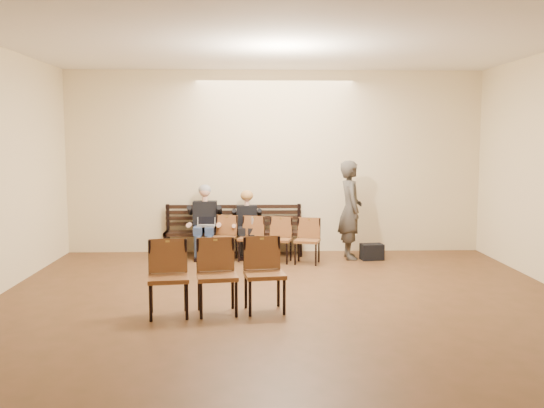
{
  "coord_description": "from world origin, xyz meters",
  "views": [
    {
      "loc": [
        -0.42,
        -6.7,
        2.17
      ],
      "look_at": [
        -0.08,
        4.05,
        1.03
      ],
      "focal_mm": 40.0,
      "sensor_mm": 36.0,
      "label": 1
    }
  ],
  "objects_px": {
    "seated_woman": "(247,227)",
    "laptop": "(206,227)",
    "bench": "(233,243)",
    "seated_man": "(205,221)",
    "chair_row_back": "(217,277)",
    "chair_row_front": "(265,239)",
    "passerby": "(350,202)",
    "water_bottle": "(253,229)",
    "bag": "(372,252)"
  },
  "relations": [
    {
      "from": "seated_woman",
      "to": "laptop",
      "type": "xyz_separation_m",
      "value": [
        -0.75,
        -0.18,
        0.02
      ]
    },
    {
      "from": "bench",
      "to": "seated_man",
      "type": "bearing_deg",
      "value": -167.22
    },
    {
      "from": "seated_man",
      "to": "chair_row_back",
      "type": "bearing_deg",
      "value": -83.19
    },
    {
      "from": "seated_woman",
      "to": "laptop",
      "type": "relative_size",
      "value": 3.28
    },
    {
      "from": "seated_man",
      "to": "chair_row_front",
      "type": "bearing_deg",
      "value": -25.46
    },
    {
      "from": "chair_row_back",
      "to": "passerby",
      "type": "bearing_deg",
      "value": 49.19
    },
    {
      "from": "laptop",
      "to": "water_bottle",
      "type": "relative_size",
      "value": 1.52
    },
    {
      "from": "passerby",
      "to": "chair_row_front",
      "type": "height_order",
      "value": "passerby"
    },
    {
      "from": "bench",
      "to": "bag",
      "type": "relative_size",
      "value": 6.61
    },
    {
      "from": "laptop",
      "to": "chair_row_front",
      "type": "bearing_deg",
      "value": -16.4
    },
    {
      "from": "laptop",
      "to": "chair_row_front",
      "type": "distance_m",
      "value": 1.15
    },
    {
      "from": "bench",
      "to": "bag",
      "type": "xyz_separation_m",
      "value": [
        2.54,
        -0.55,
        -0.08
      ]
    },
    {
      "from": "water_bottle",
      "to": "chair_row_front",
      "type": "relative_size",
      "value": 0.11
    },
    {
      "from": "chair_row_front",
      "to": "bench",
      "type": "bearing_deg",
      "value": 147.25
    },
    {
      "from": "chair_row_front",
      "to": "chair_row_back",
      "type": "xyz_separation_m",
      "value": [
        -0.66,
        -3.27,
        0.07
      ]
    },
    {
      "from": "laptop",
      "to": "passerby",
      "type": "bearing_deg",
      "value": -0.54
    },
    {
      "from": "bench",
      "to": "seated_man",
      "type": "relative_size",
      "value": 1.97
    },
    {
      "from": "chair_row_front",
      "to": "chair_row_back",
      "type": "bearing_deg",
      "value": -86.12
    },
    {
      "from": "laptop",
      "to": "chair_row_back",
      "type": "xyz_separation_m",
      "value": [
        0.42,
        -3.62,
        -0.1
      ]
    },
    {
      "from": "bench",
      "to": "water_bottle",
      "type": "height_order",
      "value": "water_bottle"
    },
    {
      "from": "bag",
      "to": "chair_row_front",
      "type": "xyz_separation_m",
      "value": [
        -1.95,
        -0.1,
        0.26
      ]
    },
    {
      "from": "bag",
      "to": "passerby",
      "type": "height_order",
      "value": "passerby"
    },
    {
      "from": "passerby",
      "to": "laptop",
      "type": "bearing_deg",
      "value": 84.85
    },
    {
      "from": "seated_woman",
      "to": "water_bottle",
      "type": "distance_m",
      "value": 0.28
    },
    {
      "from": "seated_man",
      "to": "chair_row_front",
      "type": "relative_size",
      "value": 0.67
    },
    {
      "from": "seated_woman",
      "to": "chair_row_back",
      "type": "bearing_deg",
      "value": -95.03
    },
    {
      "from": "seated_woman",
      "to": "chair_row_front",
      "type": "height_order",
      "value": "seated_woman"
    },
    {
      "from": "seated_woman",
      "to": "water_bottle",
      "type": "xyz_separation_m",
      "value": [
        0.11,
        -0.26,
        0.01
      ]
    },
    {
      "from": "chair_row_back",
      "to": "bag",
      "type": "bearing_deg",
      "value": 43.84
    },
    {
      "from": "laptop",
      "to": "water_bottle",
      "type": "distance_m",
      "value": 0.86
    },
    {
      "from": "seated_woman",
      "to": "chair_row_back",
      "type": "xyz_separation_m",
      "value": [
        -0.33,
        -3.8,
        -0.08
      ]
    },
    {
      "from": "seated_woman",
      "to": "chair_row_front",
      "type": "bearing_deg",
      "value": -58.4
    },
    {
      "from": "water_bottle",
      "to": "bag",
      "type": "height_order",
      "value": "water_bottle"
    },
    {
      "from": "bench",
      "to": "laptop",
      "type": "bearing_deg",
      "value": -149.15
    },
    {
      "from": "laptop",
      "to": "passerby",
      "type": "relative_size",
      "value": 0.16
    },
    {
      "from": "laptop",
      "to": "passerby",
      "type": "height_order",
      "value": "passerby"
    },
    {
      "from": "laptop",
      "to": "chair_row_front",
      "type": "relative_size",
      "value": 0.17
    },
    {
      "from": "chair_row_back",
      "to": "water_bottle",
      "type": "bearing_deg",
      "value": 74.5
    },
    {
      "from": "passerby",
      "to": "bench",
      "type": "bearing_deg",
      "value": 76.6
    },
    {
      "from": "seated_woman",
      "to": "bag",
      "type": "xyz_separation_m",
      "value": [
        2.28,
        -0.43,
        -0.4
      ]
    },
    {
      "from": "laptop",
      "to": "water_bottle",
      "type": "bearing_deg",
      "value": -3.94
    },
    {
      "from": "bench",
      "to": "seated_woman",
      "type": "distance_m",
      "value": 0.43
    },
    {
      "from": "water_bottle",
      "to": "passerby",
      "type": "height_order",
      "value": "passerby"
    },
    {
      "from": "water_bottle",
      "to": "bag",
      "type": "bearing_deg",
      "value": -4.31
    },
    {
      "from": "seated_man",
      "to": "chair_row_back",
      "type": "distance_m",
      "value": 3.83
    },
    {
      "from": "laptop",
      "to": "chair_row_front",
      "type": "height_order",
      "value": "chair_row_front"
    },
    {
      "from": "seated_man",
      "to": "laptop",
      "type": "height_order",
      "value": "seated_man"
    },
    {
      "from": "passerby",
      "to": "seated_man",
      "type": "bearing_deg",
      "value": 81.17
    },
    {
      "from": "seated_woman",
      "to": "laptop",
      "type": "height_order",
      "value": "seated_woman"
    },
    {
      "from": "bench",
      "to": "seated_man",
      "type": "distance_m",
      "value": 0.69
    }
  ]
}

